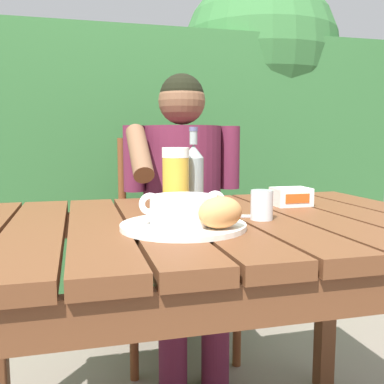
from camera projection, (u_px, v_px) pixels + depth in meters
dining_table at (209, 257)px, 1.14m from camera, size 1.26×0.84×0.77m
hedge_backdrop at (170, 140)px, 2.63m from camera, size 2.94×0.99×1.99m
chair_near_diner at (174, 248)px, 2.01m from camera, size 0.47×0.40×0.97m
person_eating at (184, 199)px, 1.78m from camera, size 0.48×0.47×1.23m
serving_plate at (183, 226)px, 1.00m from camera, size 0.29×0.29×0.01m
soup_bowl at (183, 209)px, 0.99m from camera, size 0.20×0.15×0.07m
bread_roll at (220, 212)px, 0.94m from camera, size 0.12×0.11×0.07m
beer_glass at (176, 180)px, 1.20m from camera, size 0.07×0.07×0.18m
beer_bottle at (193, 175)px, 1.26m from camera, size 0.06×0.06×0.23m
water_glass_small at (262, 205)px, 1.10m from camera, size 0.06×0.06×0.07m
butter_tub at (291, 197)px, 1.33m from camera, size 0.11×0.08×0.05m
table_knife at (223, 216)px, 1.14m from camera, size 0.17×0.06×0.01m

